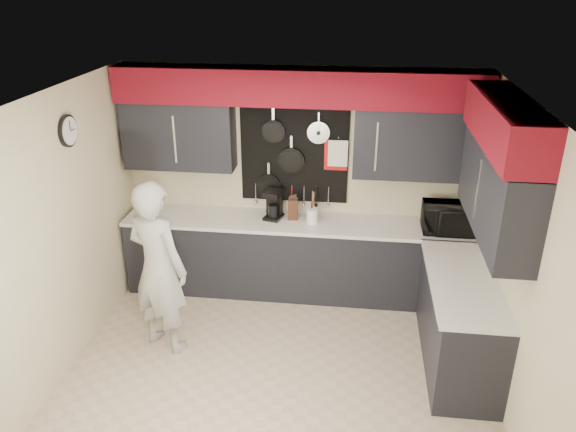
# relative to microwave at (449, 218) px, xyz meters

# --- Properties ---
(ground) EXTENTS (4.00, 4.00, 0.00)m
(ground) POSITION_rel_microwave_xyz_m (-1.67, -1.38, -1.07)
(ground) COLOR #BCAE92
(ground) RESTS_ON ground
(back_wall_assembly) EXTENTS (4.00, 0.36, 2.60)m
(back_wall_assembly) POSITION_rel_microwave_xyz_m (-1.66, 0.22, 0.94)
(back_wall_assembly) COLOR beige
(back_wall_assembly) RESTS_ON ground
(right_wall_assembly) EXTENTS (0.36, 3.50, 2.60)m
(right_wall_assembly) POSITION_rel_microwave_xyz_m (0.19, -1.11, 0.87)
(right_wall_assembly) COLOR beige
(right_wall_assembly) RESTS_ON ground
(left_wall_assembly) EXTENTS (0.05, 3.50, 2.60)m
(left_wall_assembly) POSITION_rel_microwave_xyz_m (-3.66, -1.36, 0.26)
(left_wall_assembly) COLOR beige
(left_wall_assembly) RESTS_ON ground
(base_cabinets) EXTENTS (3.95, 2.20, 0.92)m
(base_cabinets) POSITION_rel_microwave_xyz_m (-1.18, -0.25, -0.62)
(base_cabinets) COLOR black
(base_cabinets) RESTS_ON ground
(microwave) EXTENTS (0.56, 0.38, 0.31)m
(microwave) POSITION_rel_microwave_xyz_m (0.00, 0.00, 0.00)
(microwave) COLOR black
(microwave) RESTS_ON base_cabinets
(knife_block) EXTENTS (0.11, 0.11, 0.24)m
(knife_block) POSITION_rel_microwave_xyz_m (-1.70, 0.12, -0.03)
(knife_block) COLOR #371C11
(knife_block) RESTS_ON base_cabinets
(utensil_crock) EXTENTS (0.13, 0.13, 0.17)m
(utensil_crock) POSITION_rel_microwave_xyz_m (-1.48, 0.04, -0.07)
(utensil_crock) COLOR white
(utensil_crock) RESTS_ON base_cabinets
(coffee_maker) EXTENTS (0.23, 0.27, 0.34)m
(coffee_maker) POSITION_rel_microwave_xyz_m (-1.92, 0.13, 0.02)
(coffee_maker) COLOR black
(coffee_maker) RESTS_ON base_cabinets
(person) EXTENTS (0.77, 0.65, 1.78)m
(person) POSITION_rel_microwave_xyz_m (-2.87, -1.13, -0.18)
(person) COLOR #A8A8A5
(person) RESTS_ON ground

